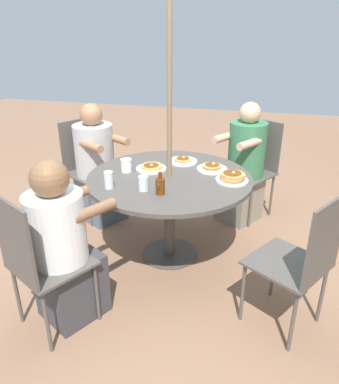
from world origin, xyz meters
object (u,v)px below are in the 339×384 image
diner_east (64,250)px  coffee_cup (126,165)px  patio_chair_north (87,163)px  pancake_plate_b (212,168)px  pancake_plate_d (151,168)px  patio_chair_east (37,258)px  drinking_glass_a (143,183)px  patio_table (170,186)px  diner_north (97,169)px  syrup_bottle (160,186)px  drinking_glass_b (109,180)px  pancake_plate_c (183,161)px  pancake_plate_a (232,177)px  patio_chair_south (303,258)px  diner_west (244,169)px  patio_chair_west (255,163)px

diner_east → coffee_cup: 0.93m
patio_chair_north → coffee_cup: (0.58, 0.65, 0.24)m
pancake_plate_b → pancake_plate_d: pancake_plate_b is taller
patio_chair_east → pancake_plate_d: bearing=100.1°
drinking_glass_a → patio_table: bearing=159.3°
diner_north → syrup_bottle: size_ratio=7.04×
drinking_glass_b → diner_east: bearing=-10.7°
pancake_plate_c → pancake_plate_d: bearing=-41.7°
pancake_plate_d → coffee_cup: size_ratio=2.34×
diner_north → drinking_glass_a: 1.12m
drinking_glass_b → pancake_plate_a: bearing=112.3°
diner_north → patio_chair_south: bearing=88.7°
patio_chair_east → pancake_plate_d: (-1.14, 0.38, 0.20)m
syrup_bottle → drinking_glass_a: size_ratio=1.52×
patio_chair_south → pancake_plate_c: 1.38m
pancake_plate_b → drinking_glass_a: drinking_glass_a is taller
diner_north → pancake_plate_b: bearing=106.9°
pancake_plate_c → syrup_bottle: 0.69m
diner_west → patio_chair_east: bearing=92.2°
diner_east → patio_chair_west: size_ratio=1.17×
diner_west → pancake_plate_d: 1.04m
patio_chair_north → diner_west: bearing=129.2°
pancake_plate_d → patio_chair_south: bearing=57.6°
patio_chair_east → coffee_cup: size_ratio=9.07×
patio_chair_south → coffee_cup: (-0.64, -1.35, 0.24)m
patio_table → diner_north: 1.00m
patio_chair_east → syrup_bottle: bearing=78.6°
syrup_bottle → drinking_glass_b: 0.39m
diner_east → drinking_glass_a: (-0.56, 0.36, 0.27)m
patio_table → pancake_plate_b: pancake_plate_b is taller
patio_chair_east → diner_west: (-1.86, 1.09, -0.01)m
patio_chair_south → pancake_plate_c: size_ratio=3.88×
drinking_glass_a → drinking_glass_b: (0.02, -0.26, 0.01)m
patio_table → pancake_plate_d: size_ratio=5.23×
patio_table → diner_east: 1.00m
drinking_glass_a → pancake_plate_a: bearing=118.6°
patio_chair_north → pancake_plate_a: size_ratio=3.88×
pancake_plate_b → syrup_bottle: size_ratio=1.51×
patio_chair_east → coffee_cup: (-1.04, 0.20, 0.24)m
diner_west → drinking_glass_a: 1.34m
diner_north → drinking_glass_b: bearing=60.5°
pancake_plate_c → drinking_glass_b: bearing=-30.8°
pancake_plate_d → syrup_bottle: (0.45, 0.20, 0.05)m
patio_chair_west → pancake_plate_b: size_ratio=3.88×
patio_chair_south → patio_chair_west: (-1.62, -0.35, 0.00)m
patio_table → drinking_glass_a: size_ratio=11.98×
diner_west → coffee_cup: bearing=75.1°
pancake_plate_a → drinking_glass_a: 0.69m
diner_north → drinking_glass_a: bearing=72.8°
patio_table → diner_east: size_ratio=1.15×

